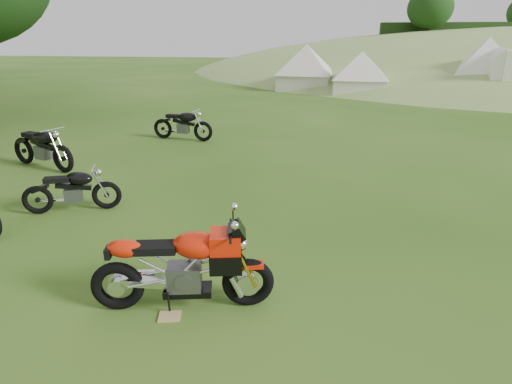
% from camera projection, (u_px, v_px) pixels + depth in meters
% --- Properties ---
extents(ground, '(120.00, 120.00, 0.00)m').
position_uv_depth(ground, '(229.00, 248.00, 6.66)').
color(ground, '#265011').
rests_on(ground, ground).
extents(sport_motorcycle, '(2.14, 0.96, 1.25)m').
position_uv_depth(sport_motorcycle, '(182.00, 261.00, 5.03)').
color(sport_motorcycle, red).
rests_on(sport_motorcycle, ground).
extents(plywood_board, '(0.29, 0.25, 0.02)m').
position_uv_depth(plywood_board, '(170.00, 316.00, 5.04)').
color(plywood_board, tan).
rests_on(plywood_board, ground).
extents(vintage_moto_b, '(1.73, 0.99, 0.89)m').
position_uv_depth(vintage_moto_b, '(71.00, 189.00, 7.92)').
color(vintage_moto_b, black).
rests_on(vintage_moto_b, ground).
extents(vintage_moto_c, '(2.17, 1.20, 1.12)m').
position_uv_depth(vintage_moto_c, '(41.00, 146.00, 10.50)').
color(vintage_moto_c, black).
rests_on(vintage_moto_c, ground).
extents(vintage_moto_d, '(2.00, 0.71, 1.03)m').
position_uv_depth(vintage_moto_d, '(182.00, 124.00, 13.41)').
color(vintage_moto_d, black).
rests_on(vintage_moto_d, ground).
extents(tent_left, '(3.36, 3.36, 2.63)m').
position_uv_depth(tent_left, '(306.00, 67.00, 25.65)').
color(tent_left, beige).
rests_on(tent_left, ground).
extents(tent_mid, '(2.98, 2.98, 2.44)m').
position_uv_depth(tent_mid, '(361.00, 72.00, 23.66)').
color(tent_mid, beige).
rests_on(tent_mid, ground).
extents(tent_right, '(3.86, 3.86, 2.88)m').
position_uv_depth(tent_right, '(485.00, 69.00, 22.69)').
color(tent_right, silver).
rests_on(tent_right, ground).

